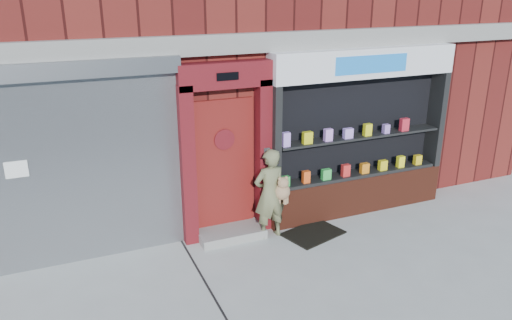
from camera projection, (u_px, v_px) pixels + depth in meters
ground at (321, 280)px, 7.15m from camera, size 80.00×80.00×0.00m
shutter_bay at (76, 153)px, 7.15m from camera, size 3.10×0.30×3.04m
red_door_bay at (226, 152)px, 8.00m from camera, size 1.52×0.58×2.90m
pharmacy_bay at (359, 140)px, 8.90m from camera, size 3.50×0.41×3.00m
woman at (271, 193)px, 8.14m from camera, size 0.64×0.42×1.54m
doormat at (313, 233)px, 8.46m from camera, size 1.10×0.91×0.02m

